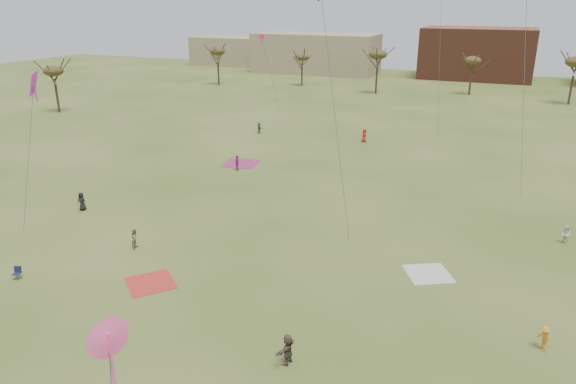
% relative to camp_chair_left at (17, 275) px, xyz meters
% --- Properties ---
extents(ground, '(260.00, 260.00, 0.00)m').
position_rel_camp_chair_left_xyz_m(ground, '(16.47, -2.18, -0.26)').
color(ground, '#37541A').
rests_on(ground, ground).
extents(spectator_fore_b, '(0.78, 0.91, 1.63)m').
position_rel_camp_chair_left_xyz_m(spectator_fore_b, '(4.56, 7.26, 0.56)').
color(spectator_fore_b, '#928B5D').
rests_on(spectator_fore_b, ground).
extents(spectator_fore_c, '(0.80, 1.71, 1.78)m').
position_rel_camp_chair_left_xyz_m(spectator_fore_c, '(21.04, -1.18, 0.63)').
color(spectator_fore_c, brown).
rests_on(spectator_fore_c, ground).
extents(flyer_mid_a, '(0.91, 0.65, 1.74)m').
position_rel_camp_chair_left_xyz_m(flyer_mid_a, '(-5.06, 11.85, 0.61)').
color(flyer_mid_a, black).
rests_on(flyer_mid_a, ground).
extents(flyer_mid_b, '(1.03, 1.09, 1.48)m').
position_rel_camp_chair_left_xyz_m(flyer_mid_b, '(33.75, 5.44, 0.48)').
color(flyer_mid_b, orange).
rests_on(flyer_mid_b, ground).
extents(spectator_mid_d, '(0.63, 1.09, 1.75)m').
position_rel_camp_chair_left_xyz_m(spectator_mid_d, '(2.46, 28.30, 0.62)').
color(spectator_mid_d, '#86386F').
rests_on(spectator_mid_d, ground).
extents(spectator_mid_e, '(0.93, 0.91, 1.51)m').
position_rel_camp_chair_left_xyz_m(spectator_mid_e, '(35.84, 21.18, 0.50)').
color(spectator_mid_e, white).
rests_on(spectator_mid_e, ground).
extents(flyer_far_a, '(1.38, 1.33, 1.57)m').
position_rel_camp_chair_left_xyz_m(flyer_far_a, '(-2.89, 45.35, 0.52)').
color(flyer_far_a, '#26734D').
rests_on(flyer_far_a, ground).
extents(flyer_far_b, '(0.88, 1.05, 1.82)m').
position_rel_camp_chair_left_xyz_m(flyer_far_b, '(12.55, 46.31, 0.65)').
color(flyer_far_b, '#AB241D').
rests_on(flyer_far_b, ground).
extents(blanket_red, '(4.30, 4.30, 0.03)m').
position_rel_camp_chair_left_xyz_m(blanket_red, '(8.98, 3.08, -0.26)').
color(blanket_red, red).
rests_on(blanket_red, ground).
extents(blanket_cream, '(4.07, 4.07, 0.03)m').
position_rel_camp_chair_left_xyz_m(blanket_cream, '(26.51, 11.80, -0.26)').
color(blanket_cream, silver).
rests_on(blanket_cream, ground).
extents(blanket_plum, '(4.50, 4.50, 0.03)m').
position_rel_camp_chair_left_xyz_m(blanket_plum, '(1.64, 30.79, -0.26)').
color(blanket_plum, '#982F5B').
rests_on(blanket_plum, ground).
extents(camp_chair_left, '(0.69, 0.71, 0.87)m').
position_rel_camp_chair_left_xyz_m(camp_chair_left, '(0.00, 0.00, 0.00)').
color(camp_chair_left, '#131C35').
rests_on(camp_chair_left, ground).
extents(tree_line, '(117.44, 49.32, 8.91)m').
position_rel_camp_chair_left_xyz_m(tree_line, '(13.63, 76.94, 6.83)').
color(tree_line, '#3A2B1E').
rests_on(tree_line, ground).
extents(building_tan, '(32.00, 14.00, 10.00)m').
position_rel_camp_chair_left_xyz_m(building_tan, '(-18.53, 112.82, 4.74)').
color(building_tan, '#937F60').
rests_on(building_tan, ground).
extents(building_brick, '(26.00, 16.00, 12.00)m').
position_rel_camp_chair_left_xyz_m(building_brick, '(21.47, 117.82, 5.74)').
color(building_brick, brown).
rests_on(building_brick, ground).
extents(building_tan_west, '(20.00, 12.00, 8.00)m').
position_rel_camp_chair_left_xyz_m(building_tan_west, '(-48.53, 119.82, 3.74)').
color(building_tan_west, '#937F60').
rests_on(building_tan_west, ground).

